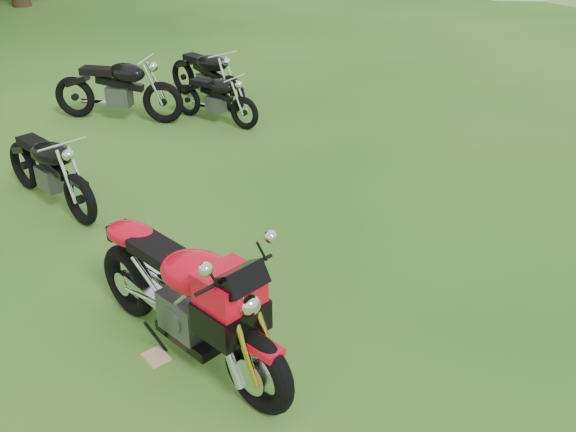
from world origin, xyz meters
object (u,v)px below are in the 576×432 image
at_px(vintage_moto_b, 117,87).
at_px(vintage_moto_d, 215,96).
at_px(plywood_board, 156,357).
at_px(vintage_moto_a, 48,167).
at_px(vintage_moto_c, 206,74).
at_px(sport_motorcycle, 184,287).

relative_size(vintage_moto_b, vintage_moto_d, 1.29).
height_order(plywood_board, vintage_moto_a, vintage_moto_a).
height_order(vintage_moto_b, vintage_moto_d, vintage_moto_b).
relative_size(plywood_board, vintage_moto_d, 0.13).
bearing_deg(vintage_moto_b, vintage_moto_c, 45.23).
xyz_separation_m(plywood_board, vintage_moto_a, (-2.78, 1.86, 0.50)).
bearing_deg(sport_motorcycle, vintage_moto_c, 139.52).
relative_size(plywood_board, vintage_moto_a, 0.11).
xyz_separation_m(vintage_moto_b, vintage_moto_c, (0.84, 1.39, -0.05)).
distance_m(sport_motorcycle, plywood_board, 0.74).
height_order(sport_motorcycle, vintage_moto_d, sport_motorcycle).
distance_m(plywood_board, vintage_moto_c, 6.87).
height_order(sport_motorcycle, vintage_moto_b, sport_motorcycle).
xyz_separation_m(plywood_board, vintage_moto_d, (-2.46, 5.28, 0.43)).
distance_m(vintage_moto_a, vintage_moto_c, 4.26).
relative_size(vintage_moto_b, vintage_moto_c, 1.10).
height_order(vintage_moto_c, vintage_moto_d, vintage_moto_c).
bearing_deg(sport_motorcycle, plywood_board, -126.87).
distance_m(vintage_moto_a, vintage_moto_b, 3.08).
relative_size(plywood_board, vintage_moto_b, 0.10).
relative_size(sport_motorcycle, vintage_moto_d, 1.39).
height_order(plywood_board, vintage_moto_c, vintage_moto_c).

